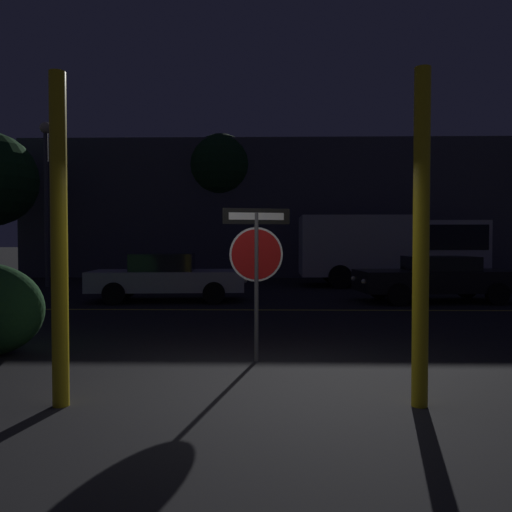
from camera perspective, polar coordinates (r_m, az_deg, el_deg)
name	(u,v)px	position (r m, az deg, el deg)	size (l,w,h in m)	color
ground_plane	(246,395)	(5.67, -1.11, -15.63)	(260.00, 260.00, 0.00)	black
road_center_stripe	(257,310)	(12.29, 0.16, -6.17)	(41.14, 0.12, 0.01)	gold
stop_sign	(256,253)	(6.96, 0.04, 0.33)	(0.94, 0.23, 2.15)	#4C4C51
yellow_pole_left	(59,240)	(5.44, -21.58, 1.68)	(0.17, 0.17, 3.40)	yellow
yellow_pole_right	(421,238)	(5.32, 18.34, 1.92)	(0.16, 0.16, 3.43)	yellow
passing_car_2	(167,277)	(14.28, -10.16, -2.38)	(4.45, 2.06, 1.34)	silver
passing_car_3	(436,278)	(14.75, 19.87, -2.39)	(4.48, 2.14, 1.26)	black
delivery_truck	(393,246)	(19.49, 15.41, 1.10)	(6.71, 2.64, 2.62)	silver
street_lamp	(46,183)	(20.17, -22.85, 7.73)	(0.42, 0.42, 6.08)	#4C4C51
tree_0	(221,167)	(23.96, -4.05, 10.08)	(3.05, 3.05, 6.75)	#422D1E
building_backdrop	(320,210)	(24.64, 7.36, 5.27)	(28.33, 3.19, 6.44)	#4C4C56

